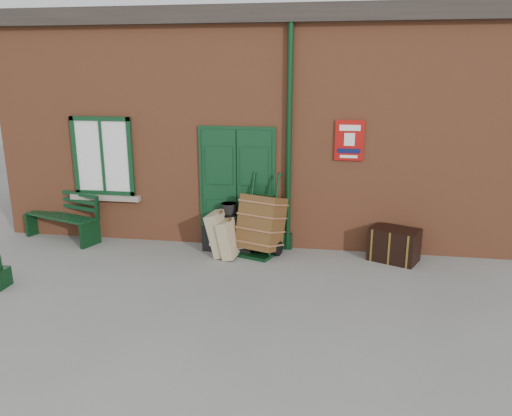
% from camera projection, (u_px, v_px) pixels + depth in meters
% --- Properties ---
extents(ground, '(80.00, 80.00, 0.00)m').
position_uv_depth(ground, '(238.00, 277.00, 8.08)').
color(ground, gray).
rests_on(ground, ground).
extents(station_building, '(10.30, 4.30, 4.36)m').
position_uv_depth(station_building, '(268.00, 121.00, 10.83)').
color(station_building, '#995131').
rests_on(station_building, ground).
extents(bench, '(1.65, 0.98, 0.98)m').
position_uv_depth(bench, '(64.00, 215.00, 9.79)').
color(bench, '#0E351A').
rests_on(bench, ground).
extents(houdini_trunk, '(0.99, 0.62, 0.46)m').
position_uv_depth(houdini_trunk, '(230.00, 237.00, 9.27)').
color(houdini_trunk, black).
rests_on(houdini_trunk, ground).
extents(strongbox, '(0.55, 0.43, 0.23)m').
position_uv_depth(strongbox, '(228.00, 219.00, 9.18)').
color(strongbox, black).
rests_on(strongbox, houdini_trunk).
extents(hatbox, '(0.31, 0.31, 0.19)m').
position_uv_depth(hatbox, '(229.00, 208.00, 9.12)').
color(hatbox, black).
rests_on(hatbox, strongbox).
extents(suitcase_back, '(0.48, 0.60, 0.80)m').
position_uv_depth(suitcase_back, '(220.00, 233.00, 8.95)').
color(suitcase_back, tan).
rests_on(suitcase_back, ground).
extents(suitcase_front, '(0.39, 0.54, 0.69)m').
position_uv_depth(suitcase_front, '(229.00, 239.00, 8.85)').
color(suitcase_front, tan).
rests_on(suitcase_front, ground).
extents(porter_trolley, '(0.92, 0.95, 1.45)m').
position_uv_depth(porter_trolley, '(261.00, 224.00, 8.96)').
color(porter_trolley, black).
rests_on(porter_trolley, ground).
extents(dark_trunk, '(0.95, 0.81, 0.58)m').
position_uv_depth(dark_trunk, '(394.00, 245.00, 8.70)').
color(dark_trunk, black).
rests_on(dark_trunk, ground).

